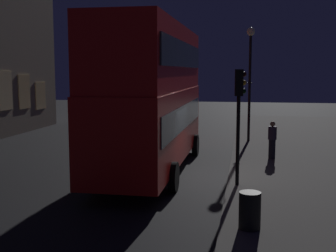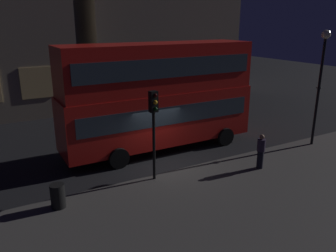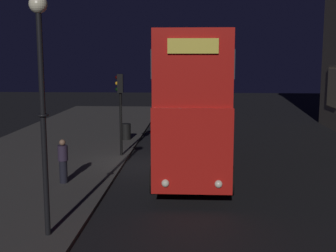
{
  "view_description": "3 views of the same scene",
  "coord_description": "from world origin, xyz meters",
  "px_view_note": "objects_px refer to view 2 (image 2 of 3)",
  "views": [
    {
      "loc": [
        -15.43,
        -1.54,
        3.82
      ],
      "look_at": [
        -0.36,
        1.14,
        1.91
      ],
      "focal_mm": 46.92,
      "sensor_mm": 36.0,
      "label": 1
    },
    {
      "loc": [
        -7.08,
        -12.99,
        6.51
      ],
      "look_at": [
        0.88,
        1.19,
        1.46
      ],
      "focal_mm": 36.23,
      "sensor_mm": 36.0,
      "label": 2
    },
    {
      "loc": [
        18.87,
        1.96,
        4.63
      ],
      "look_at": [
        -1.25,
        0.86,
        1.51
      ],
      "focal_mm": 47.42,
      "sensor_mm": 36.0,
      "label": 3
    }
  ],
  "objects_px": {
    "traffic_light_near_kerb": "(154,117)",
    "street_lamp": "(321,69)",
    "double_decker_bus": "(159,93)",
    "pedestrian": "(261,151)",
    "litter_bin": "(58,196)"
  },
  "relations": [
    {
      "from": "street_lamp",
      "to": "double_decker_bus",
      "type": "bearing_deg",
      "value": 153.66
    },
    {
      "from": "traffic_light_near_kerb",
      "to": "street_lamp",
      "type": "height_order",
      "value": "street_lamp"
    },
    {
      "from": "street_lamp",
      "to": "traffic_light_near_kerb",
      "type": "bearing_deg",
      "value": 177.64
    },
    {
      "from": "street_lamp",
      "to": "pedestrian",
      "type": "height_order",
      "value": "street_lamp"
    },
    {
      "from": "double_decker_bus",
      "to": "litter_bin",
      "type": "bearing_deg",
      "value": -148.73
    },
    {
      "from": "double_decker_bus",
      "to": "street_lamp",
      "type": "xyz_separation_m",
      "value": [
        7.44,
        -3.68,
        1.16
      ]
    },
    {
      "from": "double_decker_bus",
      "to": "pedestrian",
      "type": "xyz_separation_m",
      "value": [
        2.71,
        -4.65,
        -2.09
      ]
    },
    {
      "from": "street_lamp",
      "to": "pedestrian",
      "type": "bearing_deg",
      "value": -168.49
    },
    {
      "from": "double_decker_bus",
      "to": "street_lamp",
      "type": "distance_m",
      "value": 8.38
    },
    {
      "from": "street_lamp",
      "to": "pedestrian",
      "type": "xyz_separation_m",
      "value": [
        -4.73,
        -0.96,
        -3.25
      ]
    },
    {
      "from": "traffic_light_near_kerb",
      "to": "litter_bin",
      "type": "distance_m",
      "value": 4.65
    },
    {
      "from": "pedestrian",
      "to": "double_decker_bus",
      "type": "bearing_deg",
      "value": 68.51
    },
    {
      "from": "traffic_light_near_kerb",
      "to": "litter_bin",
      "type": "height_order",
      "value": "traffic_light_near_kerb"
    },
    {
      "from": "double_decker_bus",
      "to": "traffic_light_near_kerb",
      "type": "distance_m",
      "value": 3.84
    },
    {
      "from": "double_decker_bus",
      "to": "street_lamp",
      "type": "relative_size",
      "value": 1.7
    }
  ]
}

